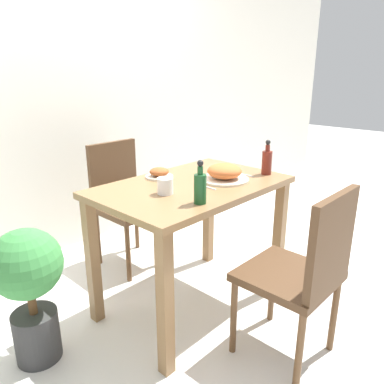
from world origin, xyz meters
TOP-DOWN VIEW (x-y plane):
  - ground_plane at (0.00, 0.00)m, footprint 16.00×16.00m
  - wall_back at (0.00, 1.31)m, footprint 8.00×0.05m
  - dining_table at (0.00, 0.00)m, footprint 1.08×0.69m
  - chair_near at (0.02, -0.70)m, footprint 0.42×0.42m
  - chair_far at (0.07, 0.75)m, footprint 0.42×0.42m
  - food_plate at (0.18, -0.09)m, footprint 0.28×0.28m
  - side_plate at (-0.05, 0.22)m, footprint 0.16×0.16m
  - drink_cup at (-0.23, -0.02)m, footprint 0.08×0.08m
  - sauce_bottle at (-0.21, -0.25)m, footprint 0.06×0.06m
  - condiment_bottle at (0.46, -0.19)m, footprint 0.06×0.06m
  - fork_utensil at (0.01, -0.09)m, footprint 0.02×0.17m
  - spoon_utensil at (0.35, -0.09)m, footprint 0.01×0.17m
  - potted_plant_left at (-0.87, 0.24)m, footprint 0.34×0.34m

SIDE VIEW (x-z plane):
  - ground_plane at x=0.00m, z-range 0.00..0.00m
  - potted_plant_left at x=-0.87m, z-range 0.08..0.78m
  - chair_near at x=0.02m, z-range 0.06..0.95m
  - chair_far at x=0.07m, z-range 0.06..0.95m
  - dining_table at x=0.00m, z-range 0.26..1.04m
  - fork_utensil at x=0.01m, z-range 0.78..0.78m
  - spoon_utensil at x=0.35m, z-range 0.78..0.78m
  - side_plate at x=-0.05m, z-range 0.77..0.83m
  - drink_cup at x=-0.23m, z-range 0.78..0.86m
  - food_plate at x=0.18m, z-range 0.77..0.87m
  - sauce_bottle at x=-0.21m, z-range 0.75..0.97m
  - condiment_bottle at x=0.46m, z-range 0.75..0.97m
  - wall_back at x=0.00m, z-range 0.00..2.60m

